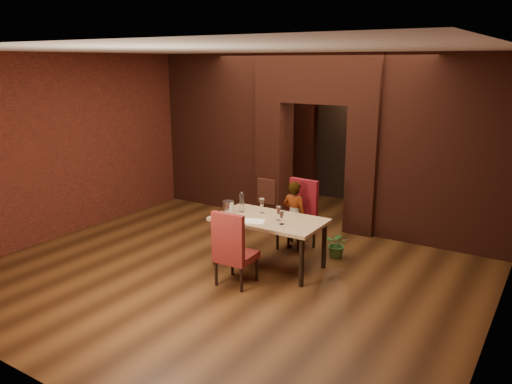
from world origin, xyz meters
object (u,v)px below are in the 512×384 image
chair_near (236,247)px  person_seated (294,216)px  dining_table (269,242)px  chair_far (296,216)px  potted_plant (338,244)px  wine_bucket (228,208)px  wine_glass_a (262,206)px  wine_glass_c (282,218)px  water_bottle (242,202)px  wine_glass_b (279,214)px

chair_near → person_seated: bearing=-94.1°
dining_table → chair_near: chair_near is taller
dining_table → person_seated: size_ratio=1.41×
chair_far → person_seated: size_ratio=0.99×
potted_plant → wine_bucket: bearing=-141.9°
dining_table → wine_glass_a: size_ratio=7.09×
chair_near → wine_glass_c: 0.79m
potted_plant → water_bottle: bearing=-146.7°
water_bottle → wine_glass_c: bearing=-13.9°
wine_glass_c → potted_plant: bearing=67.1°
chair_near → wine_glass_b: 0.85m
wine_glass_b → water_bottle: 0.71m
chair_near → potted_plant: 1.88m
chair_near → potted_plant: size_ratio=2.47×
chair_far → chair_near: (-0.07, -1.64, -0.03)m
wine_bucket → potted_plant: bearing=38.1°
dining_table → wine_glass_c: (0.30, -0.15, 0.49)m
dining_table → chair_far: (-0.00, 0.88, 0.19)m
wine_glass_a → person_seated: bearing=72.7°
wine_glass_b → potted_plant: (0.57, 0.91, -0.66)m
dining_table → wine_glass_b: 0.52m
dining_table → water_bottle: size_ratio=5.12×
wine_bucket → wine_glass_b: bearing=11.5°
wine_glass_c → water_bottle: size_ratio=0.63×
dining_table → wine_bucket: (-0.62, -0.18, 0.49)m
wine_glass_a → chair_far: bearing=72.6°
wine_glass_a → wine_bucket: (-0.39, -0.34, -0.01)m
person_seated → wine_glass_c: size_ratio=5.77×
wine_glass_a → wine_bucket: bearing=-139.3°
chair_near → wine_bucket: (-0.55, 0.59, 0.34)m
chair_far → dining_table: bearing=-85.1°
person_seated → wine_glass_b: size_ratio=5.55×
potted_plant → chair_near: bearing=-116.1°
chair_far → wine_glass_c: chair_far is taller
wine_bucket → water_bottle: size_ratio=0.67×
dining_table → chair_far: chair_far is taller
person_seated → wine_glass_a: bearing=76.0°
wine_glass_a → wine_glass_b: (0.40, -0.18, -0.01)m
chair_near → wine_glass_c: size_ratio=5.36×
wine_glass_c → water_bottle: (-0.83, 0.21, 0.06)m
wine_glass_c → wine_glass_a: bearing=149.5°
wine_glass_a → potted_plant: size_ratio=0.53×
dining_table → wine_bucket: size_ratio=7.69×
wine_glass_b → water_bottle: water_bottle is taller
person_seated → water_bottle: bearing=59.9°
wine_glass_b → wine_bucket: bearing=-168.5°
person_seated → water_bottle: 1.00m
water_bottle → wine_glass_b: bearing=-5.8°
chair_near → wine_bucket: bearing=-49.1°
person_seated → wine_glass_b: 0.92m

